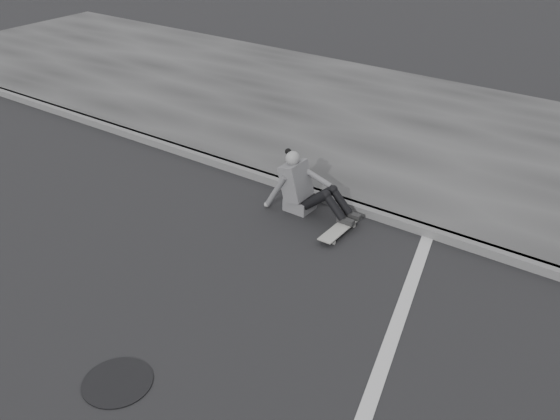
{
  "coord_description": "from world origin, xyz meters",
  "views": [
    {
      "loc": [
        4.67,
        -4.27,
        4.36
      ],
      "look_at": [
        0.71,
        1.26,
        0.5
      ],
      "focal_mm": 40.0,
      "sensor_mm": 36.0,
      "label": 1
    }
  ],
  "objects": [
    {
      "name": "ground",
      "position": [
        0.0,
        0.0,
        0.0
      ],
      "size": [
        80.0,
        80.0,
        0.0
      ],
      "primitive_type": "plane",
      "color": "black",
      "rests_on": "ground"
    },
    {
      "name": "curb",
      "position": [
        0.0,
        2.58,
        0.06
      ],
      "size": [
        24.0,
        0.16,
        0.12
      ],
      "primitive_type": "cube",
      "color": "#545454",
      "rests_on": "ground"
    },
    {
      "name": "sidewalk",
      "position": [
        0.0,
        5.6,
        0.06
      ],
      "size": [
        24.0,
        6.0,
        0.12
      ],
      "primitive_type": "cube",
      "color": "#323232",
      "rests_on": "ground"
    },
    {
      "name": "manhole",
      "position": [
        0.88,
        -1.63,
        0.01
      ],
      "size": [
        0.67,
        0.67,
        0.01
      ],
      "primitive_type": "cylinder",
      "color": "black",
      "rests_on": "ground"
    },
    {
      "name": "skateboard",
      "position": [
        1.21,
        1.91,
        0.07
      ],
      "size": [
        0.2,
        0.78,
        0.09
      ],
      "color": "gray",
      "rests_on": "ground"
    },
    {
      "name": "seated_woman",
      "position": [
        0.48,
        2.16,
        0.36
      ],
      "size": [
        1.38,
        0.46,
        0.88
      ],
      "color": "#525254",
      "rests_on": "ground"
    }
  ]
}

